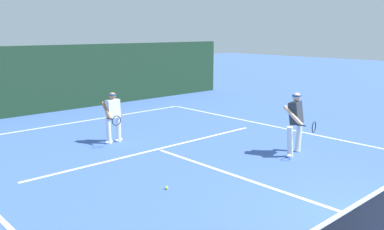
{
  "coord_description": "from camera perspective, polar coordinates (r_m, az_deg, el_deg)",
  "views": [
    {
      "loc": [
        -6.76,
        -2.26,
        3.27
      ],
      "look_at": [
        0.68,
        5.85,
        1.0
      ],
      "focal_mm": 38.14,
      "sensor_mm": 36.0,
      "label": 1
    }
  ],
  "objects": [
    {
      "name": "player_far",
      "position": [
        12.25,
        -10.97,
        -0.05
      ],
      "size": [
        0.72,
        0.83,
        1.52
      ],
      "rotation": [
        0.0,
        0.0,
        3.16
      ],
      "color": "silver",
      "rests_on": "ground_plane"
    },
    {
      "name": "player_near",
      "position": [
        11.2,
        14.31,
        -0.77
      ],
      "size": [
        0.95,
        0.91,
        1.69
      ],
      "rotation": [
        0.0,
        0.0,
        3.38
      ],
      "color": "silver",
      "rests_on": "ground_plane"
    },
    {
      "name": "tennis_ball",
      "position": [
        8.73,
        -3.59,
        -10.13
      ],
      "size": [
        0.07,
        0.07,
        0.07
      ],
      "primitive_type": "sphere",
      "color": "#D1E033",
      "rests_on": "ground_plane"
    },
    {
      "name": "court_line_service",
      "position": [
        11.58,
        -4.85,
        -4.78
      ],
      "size": [
        7.72,
        0.1,
        0.01
      ],
      "primitive_type": "cube",
      "color": "white",
      "rests_on": "ground_plane"
    },
    {
      "name": "back_fence_windscreen",
      "position": [
        17.54,
        -19.67,
        4.73
      ],
      "size": [
        19.12,
        0.12,
        2.72
      ],
      "primitive_type": "cube",
      "color": "#1A3622",
      "rests_on": "ground_plane"
    },
    {
      "name": "court_line_baseline_far",
      "position": [
        15.51,
        -15.69,
        -0.94
      ],
      "size": [
        9.47,
        0.1,
        0.01
      ],
      "primitive_type": "cube",
      "color": "white",
      "rests_on": "ground_plane"
    },
    {
      "name": "court_line_centre",
      "position": [
        9.28,
        8.08,
        -9.07
      ],
      "size": [
        0.1,
        6.4,
        0.01
      ],
      "primitive_type": "cube",
      "color": "white",
      "rests_on": "ground_plane"
    }
  ]
}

